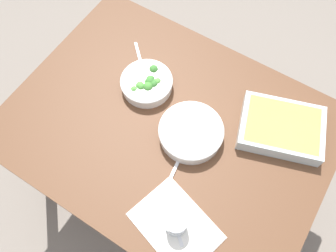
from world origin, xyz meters
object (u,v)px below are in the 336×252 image
object	(u,v)px
broccoli_bowl	(147,83)
spoon_by_broccoli	(141,64)
spoon_spare	(172,213)
spoon_by_stew	(180,158)
stew_bowl	(191,132)
baking_dish	(281,127)
drink_cup	(176,224)

from	to	relation	value
broccoli_bowl	spoon_by_broccoli	bearing A→B (deg)	136.43
spoon_by_broccoli	spoon_spare	distance (m)	0.62
broccoli_bowl	spoon_by_stew	size ratio (longest dim) A/B	1.17
spoon_spare	spoon_by_broccoli	bearing A→B (deg)	133.67
spoon_spare	stew_bowl	bearing A→B (deg)	108.27
stew_bowl	spoon_by_broccoli	xyz separation A→B (m)	(-0.34, 0.17, -0.03)
baking_dish	spoon_by_broccoli	size ratio (longest dim) A/B	2.54
baking_dish	drink_cup	world-z (taller)	drink_cup
drink_cup	spoon_by_stew	bearing A→B (deg)	117.86
spoon_spare	baking_dish	bearing A→B (deg)	69.23
spoon_by_broccoli	broccoli_bowl	bearing A→B (deg)	-43.57
drink_cup	spoon_by_stew	distance (m)	0.24
drink_cup	spoon_by_broccoli	bearing A→B (deg)	134.01
broccoli_bowl	baking_dish	world-z (taller)	broccoli_bowl
stew_bowl	drink_cup	bearing A→B (deg)	-67.94
stew_bowl	broccoli_bowl	world-z (taller)	broccoli_bowl
stew_bowl	broccoli_bowl	xyz separation A→B (m)	(-0.25, 0.09, -0.00)
broccoli_bowl	spoon_by_stew	distance (m)	0.33
baking_dish	spoon_by_broccoli	bearing A→B (deg)	-178.01
baking_dish	spoon_by_stew	size ratio (longest dim) A/B	2.01
stew_bowl	drink_cup	xyz separation A→B (m)	(0.13, -0.31, 0.01)
broccoli_bowl	spoon_spare	xyz separation A→B (m)	(0.35, -0.37, -0.03)
spoon_by_stew	spoon_spare	world-z (taller)	same
stew_bowl	spoon_by_stew	distance (m)	0.10
broccoli_bowl	drink_cup	distance (m)	0.55
baking_dish	drink_cup	distance (m)	0.52
drink_cup	spoon_spare	size ratio (longest dim) A/B	0.59
spoon_by_stew	spoon_by_broccoli	world-z (taller)	same
spoon_by_stew	spoon_spare	bearing A→B (deg)	-66.58
spoon_by_stew	stew_bowl	bearing A→B (deg)	97.66
stew_bowl	spoon_by_stew	bearing A→B (deg)	-82.34
baking_dish	spoon_by_stew	world-z (taller)	baking_dish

